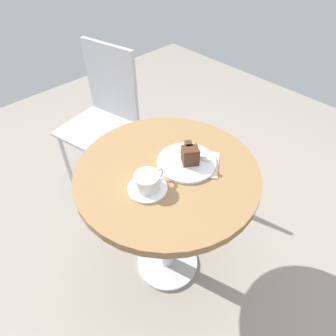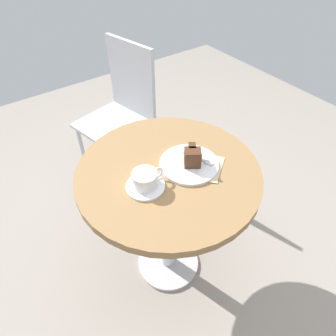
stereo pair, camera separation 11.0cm
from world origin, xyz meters
name	(u,v)px [view 1 (the left image)]	position (x,y,z in m)	size (l,w,h in m)	color
ground_plane	(167,263)	(0.00, 0.00, -0.01)	(4.40, 4.40, 0.01)	gray
cafe_table	(167,191)	(0.00, 0.00, 0.58)	(0.72, 0.72, 0.70)	olive
saucer	(148,188)	(-0.12, -0.02, 0.71)	(0.14, 0.14, 0.01)	white
coffee_cup	(147,181)	(-0.12, -0.02, 0.74)	(0.12, 0.09, 0.06)	white
teaspoon	(137,191)	(-0.16, -0.01, 0.71)	(0.03, 0.09, 0.00)	silver
cake_plate	(187,162)	(0.08, -0.03, 0.71)	(0.23, 0.23, 0.01)	white
cake_slice	(190,155)	(0.09, -0.03, 0.75)	(0.08, 0.09, 0.07)	#381E14
fork	(198,157)	(0.13, -0.04, 0.72)	(0.07, 0.13, 0.00)	silver
napkin	(199,164)	(0.11, -0.06, 0.71)	(0.22, 0.21, 0.00)	beige
cafe_chair	(105,110)	(0.22, 0.77, 0.52)	(0.46, 0.46, 0.89)	#BCBCC1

